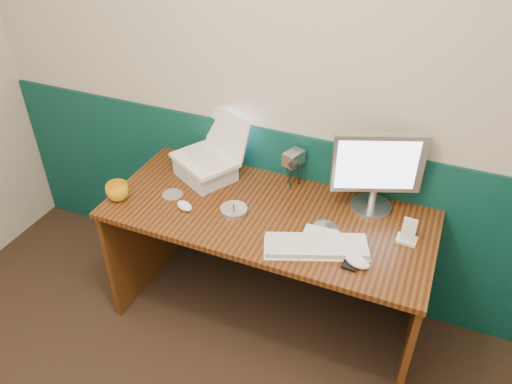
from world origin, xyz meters
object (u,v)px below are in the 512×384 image
at_px(laptop, 203,139).
at_px(mug, 117,192).
at_px(desk, 267,268).
at_px(camcorder, 293,168).
at_px(keyboard, 316,247).
at_px(monitor, 377,172).

height_order(laptop, mug, laptop).
bearing_deg(mug, laptop, 48.23).
height_order(desk, camcorder, camcorder).
xyz_separation_m(keyboard, camcorder, (-0.27, 0.44, 0.09)).
xyz_separation_m(laptop, keyboard, (0.72, -0.33, -0.22)).
bearing_deg(camcorder, keyboard, -40.02).
distance_m(desk, monitor, 0.78).
bearing_deg(keyboard, desk, 129.51).
distance_m(laptop, mug, 0.51).
relative_size(desk, monitor, 3.79).
bearing_deg(laptop, mug, -102.75).
distance_m(laptop, monitor, 0.89).
bearing_deg(mug, desk, 14.43).
height_order(mug, camcorder, camcorder).
height_order(monitor, mug, monitor).
height_order(desk, mug, mug).
height_order(desk, monitor, monitor).
bearing_deg(keyboard, camcorder, 100.03).
relative_size(desk, keyboard, 3.53).
height_order(desk, laptop, laptop).
distance_m(keyboard, mug, 1.04).
bearing_deg(monitor, keyboard, -133.12).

